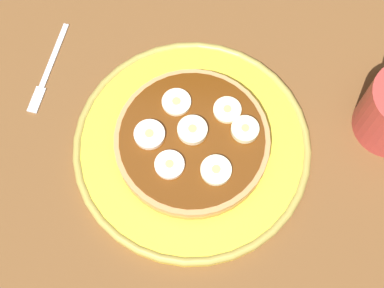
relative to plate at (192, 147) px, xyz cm
name	(u,v)px	position (x,y,z in cm)	size (l,w,h in cm)	color
ground_plane	(192,154)	(0.00, 0.00, -2.40)	(140.00, 140.00, 3.00)	brown
plate	(192,147)	(0.00, 0.00, 0.00)	(28.03, 28.03, 1.68)	yellow
pancake_stack	(194,142)	(0.00, -0.25, 1.64)	(18.75, 18.32, 2.31)	#B98C3B
banana_slice_0	(196,130)	(0.81, -0.42, 3.12)	(3.45, 3.45, 1.03)	beige
banana_slice_1	(176,102)	(4.25, 2.06, 2.97)	(3.40, 3.40, 0.72)	beige
banana_slice_2	(216,170)	(-3.78, -2.88, 3.04)	(3.46, 3.46, 0.87)	#ECF0C0
banana_slice_3	(245,130)	(1.24, -5.94, 3.14)	(3.19, 3.19, 1.07)	#F1ECB2
banana_slice_4	(170,165)	(-3.45, 2.28, 3.00)	(3.35, 3.35, 0.79)	#FAE0C6
banana_slice_5	(227,110)	(3.61, -3.85, 2.98)	(3.25, 3.25, 0.75)	#F3EAB6
banana_slice_6	(150,133)	(0.23, 4.82, 3.05)	(3.53, 3.53, 0.89)	#F8E1C4
fork	(47,72)	(9.15, 18.80, -0.65)	(12.95, 3.44, 0.50)	silver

